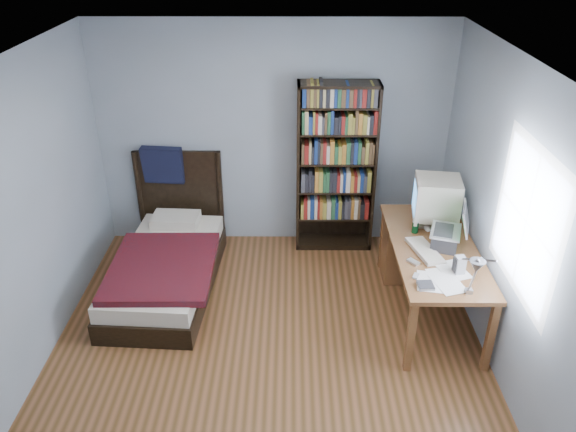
% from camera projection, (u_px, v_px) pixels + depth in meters
% --- Properties ---
extents(room, '(4.20, 4.24, 2.50)m').
position_uv_depth(room, '(268.00, 234.00, 4.24)').
color(room, '#543718').
rests_on(room, ground).
extents(desk, '(0.75, 1.67, 0.73)m').
position_uv_depth(desk, '(420.00, 249.00, 5.64)').
color(desk, brown).
rests_on(desk, floor).
extents(crt_monitor, '(0.47, 0.43, 0.48)m').
position_uv_depth(crt_monitor, '(435.00, 199.00, 5.33)').
color(crt_monitor, beige).
rests_on(crt_monitor, desk).
extents(laptop, '(0.42, 0.40, 0.41)m').
position_uv_depth(laptop, '(447.00, 236.00, 5.03)').
color(laptop, '#2D2D30').
rests_on(laptop, desk).
extents(desk_lamp, '(0.22, 0.48, 0.57)m').
position_uv_depth(desk_lamp, '(476.00, 269.00, 3.94)').
color(desk_lamp, '#99999E').
rests_on(desk_lamp, desk).
extents(keyboard, '(0.29, 0.49, 0.04)m').
position_uv_depth(keyboard, '(425.00, 251.00, 4.99)').
color(keyboard, beige).
rests_on(keyboard, desk).
extents(speaker, '(0.09, 0.09, 0.16)m').
position_uv_depth(speaker, '(460.00, 265.00, 4.67)').
color(speaker, '#979799').
rests_on(speaker, desk).
extents(soda_can, '(0.06, 0.06, 0.11)m').
position_uv_depth(soda_can, '(415.00, 227.00, 5.28)').
color(soda_can, '#083D19').
rests_on(soda_can, desk).
extents(mouse, '(0.07, 0.12, 0.04)m').
position_uv_depth(mouse, '(427.00, 228.00, 5.34)').
color(mouse, silver).
rests_on(mouse, desk).
extents(phone_silver, '(0.11, 0.12, 0.02)m').
position_uv_depth(phone_silver, '(413.00, 262.00, 4.83)').
color(phone_silver, silver).
rests_on(phone_silver, desk).
extents(phone_grey, '(0.07, 0.09, 0.02)m').
position_uv_depth(phone_grey, '(416.00, 276.00, 4.65)').
color(phone_grey, '#979799').
rests_on(phone_grey, desk).
extents(external_drive, '(0.13, 0.13, 0.03)m').
position_uv_depth(external_drive, '(425.00, 286.00, 4.52)').
color(external_drive, '#979799').
rests_on(external_drive, desk).
extents(bookshelf, '(0.85, 0.30, 1.89)m').
position_uv_depth(bookshelf, '(336.00, 169.00, 6.08)').
color(bookshelf, black).
rests_on(bookshelf, floor).
extents(bed, '(1.03, 2.02, 1.16)m').
position_uv_depth(bed, '(167.00, 261.00, 5.72)').
color(bed, black).
rests_on(bed, floor).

